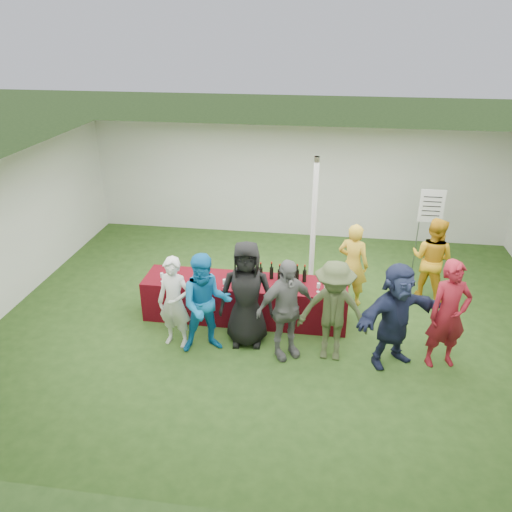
# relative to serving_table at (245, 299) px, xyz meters

# --- Properties ---
(ground) EXTENTS (60.00, 60.00, 0.00)m
(ground) POSITION_rel_serving_table_xyz_m (0.62, 0.05, -0.38)
(ground) COLOR #284719
(ground) RESTS_ON ground
(tent) EXTENTS (10.00, 10.00, 10.00)m
(tent) POSITION_rel_serving_table_xyz_m (1.12, 1.25, 0.98)
(tent) COLOR white
(tent) RESTS_ON ground
(serving_table) EXTENTS (3.60, 0.80, 0.75)m
(serving_table) POSITION_rel_serving_table_xyz_m (0.00, 0.00, 0.00)
(serving_table) COLOR #550912
(serving_table) RESTS_ON ground
(wine_bottles) EXTENTS (0.84, 0.16, 0.32)m
(wine_bottles) POSITION_rel_serving_table_xyz_m (0.69, 0.13, 0.50)
(wine_bottles) COLOR black
(wine_bottles) RESTS_ON serving_table
(wine_glasses) EXTENTS (2.78, 0.16, 0.16)m
(wine_glasses) POSITION_rel_serving_table_xyz_m (-0.44, -0.25, 0.49)
(wine_glasses) COLOR silver
(wine_glasses) RESTS_ON serving_table
(water_bottle) EXTENTS (0.07, 0.07, 0.23)m
(water_bottle) POSITION_rel_serving_table_xyz_m (0.08, 0.08, 0.48)
(water_bottle) COLOR silver
(water_bottle) RESTS_ON serving_table
(bar_towel) EXTENTS (0.25, 0.18, 0.03)m
(bar_towel) POSITION_rel_serving_table_xyz_m (1.51, 0.05, 0.39)
(bar_towel) COLOR white
(bar_towel) RESTS_ON serving_table
(dump_bucket) EXTENTS (0.26, 0.26, 0.18)m
(dump_bucket) POSITION_rel_serving_table_xyz_m (1.62, -0.22, 0.46)
(dump_bucket) COLOR slate
(dump_bucket) RESTS_ON serving_table
(wine_list_sign) EXTENTS (0.50, 0.03, 1.80)m
(wine_list_sign) POSITION_rel_serving_table_xyz_m (3.48, 2.48, 0.94)
(wine_list_sign) COLOR slate
(wine_list_sign) RESTS_ON ground
(staff_pourer) EXTENTS (0.69, 0.57, 1.61)m
(staff_pourer) POSITION_rel_serving_table_xyz_m (1.89, 0.82, 0.43)
(staff_pourer) COLOR gold
(staff_pourer) RESTS_ON ground
(staff_back) EXTENTS (1.01, 0.94, 1.65)m
(staff_back) POSITION_rel_serving_table_xyz_m (3.37, 1.25, 0.45)
(staff_back) COLOR gold
(staff_back) RESTS_ON ground
(customer_0) EXTENTS (0.63, 0.48, 1.57)m
(customer_0) POSITION_rel_serving_table_xyz_m (-0.99, -0.96, 0.41)
(customer_0) COLOR silver
(customer_0) RESTS_ON ground
(customer_1) EXTENTS (0.99, 0.87, 1.70)m
(customer_1) POSITION_rel_serving_table_xyz_m (-0.45, -1.03, 0.47)
(customer_1) COLOR #106EB3
(customer_1) RESTS_ON ground
(customer_2) EXTENTS (0.94, 0.66, 1.82)m
(customer_2) POSITION_rel_serving_table_xyz_m (0.16, -0.74, 0.54)
(customer_2) COLOR black
(customer_2) RESTS_ON ground
(customer_3) EXTENTS (1.06, 0.88, 1.69)m
(customer_3) POSITION_rel_serving_table_xyz_m (0.81, -1.00, 0.47)
(customer_3) COLOR slate
(customer_3) RESTS_ON ground
(customer_4) EXTENTS (1.13, 0.69, 1.69)m
(customer_4) POSITION_rel_serving_table_xyz_m (1.54, -0.96, 0.47)
(customer_4) COLOR #3E4828
(customer_4) RESTS_ON ground
(customer_5) EXTENTS (1.61, 1.28, 1.71)m
(customer_5) POSITION_rel_serving_table_xyz_m (2.48, -0.95, 0.48)
(customer_5) COLOR #1D2443
(customer_5) RESTS_ON ground
(customer_6) EXTENTS (0.74, 0.58, 1.78)m
(customer_6) POSITION_rel_serving_table_xyz_m (3.26, -0.87, 0.51)
(customer_6) COLOR maroon
(customer_6) RESTS_ON ground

